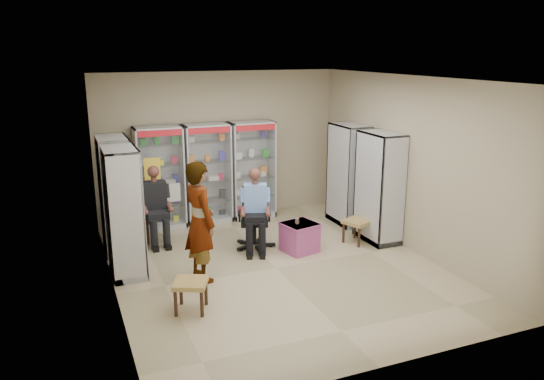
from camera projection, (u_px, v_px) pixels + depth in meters
name	position (u px, v px, depth m)	size (l,w,h in m)	color
floor	(276.00, 268.00, 8.56)	(6.00, 6.00, 0.00)	tan
room_shell	(276.00, 148.00, 8.05)	(5.02, 6.02, 3.01)	tan
cabinet_back_left	(160.00, 178.00, 10.27)	(0.90, 0.50, 2.00)	#B4B7BB
cabinet_back_mid	(207.00, 174.00, 10.61)	(0.90, 0.50, 2.00)	#AAADB2
cabinet_back_right	(252.00, 170.00, 10.96)	(0.90, 0.50, 2.00)	#B8BBC0
cabinet_right_far	(348.00, 175.00, 10.54)	(0.50, 0.90, 2.00)	silver
cabinet_right_near	(379.00, 188.00, 9.56)	(0.50, 0.90, 2.00)	#B3B6BB
cabinet_left_far	(116.00, 195.00, 9.10)	(0.50, 0.90, 2.00)	#AAACB2
cabinet_left_near	(124.00, 212.00, 8.11)	(0.50, 0.90, 2.00)	silver
wooden_chair	(155.00, 216.00, 9.66)	(0.42, 0.42, 0.94)	#302012
seated_customer	(155.00, 206.00, 9.56)	(0.44, 0.60, 1.34)	black
office_chair	(254.00, 219.00, 9.31)	(0.58, 0.58, 1.07)	black
seated_shopkeeper	(255.00, 211.00, 9.23)	(0.45, 0.62, 1.36)	#76B3E9
pink_trunk	(300.00, 237.00, 9.20)	(0.53, 0.51, 0.51)	#C14DA1
tea_glass	(297.00, 221.00, 9.11)	(0.07, 0.07, 0.09)	#5A1E07
woven_stool_a	(357.00, 231.00, 9.63)	(0.43, 0.43, 0.43)	olive
woven_stool_b	(191.00, 296.00, 7.12)	(0.43, 0.43, 0.43)	#AC9248
standing_man	(200.00, 222.00, 7.92)	(0.67, 0.44, 1.85)	gray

